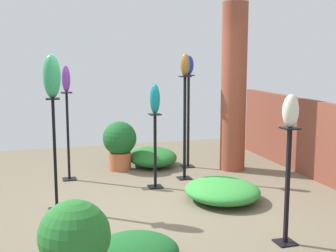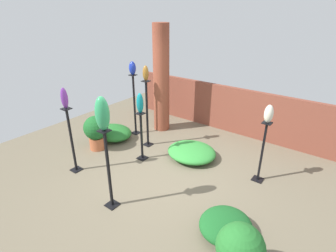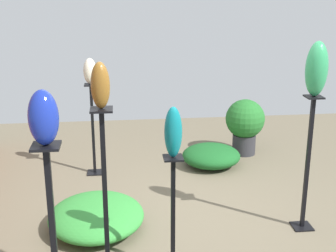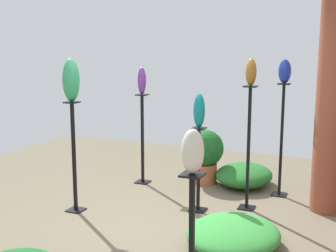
{
  "view_description": "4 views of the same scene",
  "coord_description": "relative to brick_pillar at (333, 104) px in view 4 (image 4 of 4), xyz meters",
  "views": [
    {
      "loc": [
        5.54,
        -1.38,
        1.95
      ],
      "look_at": [
        -0.06,
        0.28,
        1.01
      ],
      "focal_mm": 50.0,
      "sensor_mm": 36.0,
      "label": 1
    },
    {
      "loc": [
        2.69,
        -3.31,
        3.03
      ],
      "look_at": [
        0.13,
        0.05,
        1.11
      ],
      "focal_mm": 28.0,
      "sensor_mm": 36.0,
      "label": 2
    },
    {
      "loc": [
        -4.29,
        0.73,
        2.43
      ],
      "look_at": [
        -0.04,
        0.26,
        1.11
      ],
      "focal_mm": 50.0,
      "sensor_mm": 36.0,
      "label": 3
    },
    {
      "loc": [
        4.56,
        2.16,
        2.16
      ],
      "look_at": [
        -0.1,
        0.17,
        1.2
      ],
      "focal_mm": 50.0,
      "sensor_mm": 36.0,
      "label": 4
    }
  ],
  "objects": [
    {
      "name": "pedestal_bronze",
      "position": [
        0.33,
        -0.95,
        -0.63
      ],
      "size": [
        0.2,
        0.2,
        1.58
      ],
      "color": "black",
      "rests_on": "ground"
    },
    {
      "name": "art_vase_ivory",
      "position": [
        2.95,
        -0.73,
        0.01
      ],
      "size": [
        0.15,
        0.16,
        0.33
      ],
      "primitive_type": "ellipsoid",
      "color": "beige",
      "rests_on": "pedestal_ivory"
    },
    {
      "name": "potted_plant_back_center",
      "position": [
        -0.49,
        -1.79,
        -0.9
      ],
      "size": [
        0.56,
        0.56,
        0.81
      ],
      "color": "#B25B38",
      "rests_on": "ground"
    },
    {
      "name": "pedestal_violet",
      "position": [
        -0.12,
        -2.65,
        -0.74
      ],
      "size": [
        0.2,
        0.2,
        1.34
      ],
      "color": "black",
      "rests_on": "ground"
    },
    {
      "name": "art_vase_violet",
      "position": [
        -0.12,
        -2.65,
        0.18
      ],
      "size": [
        0.12,
        0.13,
        0.39
      ],
      "primitive_type": "ellipsoid",
      "color": "#6B2D8C",
      "rests_on": "pedestal_violet"
    },
    {
      "name": "foliage_bed_west",
      "position": [
        1.48,
        -0.81,
        -1.22
      ],
      "size": [
        1.08,
        0.98,
        0.27
      ],
      "primitive_type": "ellipsoid",
      "color": "#338C38",
      "rests_on": "ground"
    },
    {
      "name": "brick_pillar",
      "position": [
        0.0,
        0.0,
        0.0
      ],
      "size": [
        0.41,
        0.41,
        2.72
      ],
      "primitive_type": "cylinder",
      "color": "brown",
      "rests_on": "ground"
    },
    {
      "name": "ground_plane",
      "position": [
        1.41,
        -1.79,
        -1.36
      ],
      "size": [
        8.0,
        8.0,
        0.0
      ],
      "primitive_type": "plane",
      "color": "#6B604C"
    },
    {
      "name": "pedestal_jade",
      "position": [
        1.26,
        -2.92,
        -0.72
      ],
      "size": [
        0.2,
        0.2,
        1.39
      ],
      "color": "black",
      "rests_on": "ground"
    },
    {
      "name": "pedestal_teal",
      "position": [
        0.65,
        -1.5,
        -0.87
      ],
      "size": [
        0.2,
        0.2,
        1.07
      ],
      "color": "black",
      "rests_on": "ground"
    },
    {
      "name": "foliage_bed_east",
      "position": [
        -0.59,
        -1.21,
        -1.2
      ],
      "size": [
        0.98,
        0.82,
        0.31
      ],
      "primitive_type": "ellipsoid",
      "color": "#236B28",
      "rests_on": "ground"
    },
    {
      "name": "pedestal_cobalt",
      "position": [
        -0.35,
        -0.65,
        -0.64
      ],
      "size": [
        0.2,
        0.2,
        1.56
      ],
      "color": "black",
      "rests_on": "ground"
    },
    {
      "name": "art_vase_jade",
      "position": [
        1.26,
        -2.92,
        0.29
      ],
      "size": [
        0.21,
        0.21,
        0.52
      ],
      "primitive_type": "ellipsoid",
      "color": "#2D9356",
      "rests_on": "pedestal_jade"
    },
    {
      "name": "art_vase_cobalt",
      "position": [
        -0.35,
        -0.65,
        0.36
      ],
      "size": [
        0.17,
        0.17,
        0.32
      ],
      "primitive_type": "ellipsoid",
      "color": "#192D9E",
      "rests_on": "pedestal_cobalt"
    },
    {
      "name": "art_vase_bronze",
      "position": [
        0.33,
        -0.95,
        0.38
      ],
      "size": [
        0.13,
        0.13,
        0.33
      ],
      "primitive_type": "ellipsoid",
      "color": "brown",
      "rests_on": "pedestal_bronze"
    },
    {
      "name": "art_vase_teal",
      "position": [
        0.65,
        -1.5,
        -0.08
      ],
      "size": [
        0.14,
        0.14,
        0.42
      ],
      "primitive_type": "ellipsoid",
      "color": "#0F727A",
      "rests_on": "pedestal_teal"
    }
  ]
}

